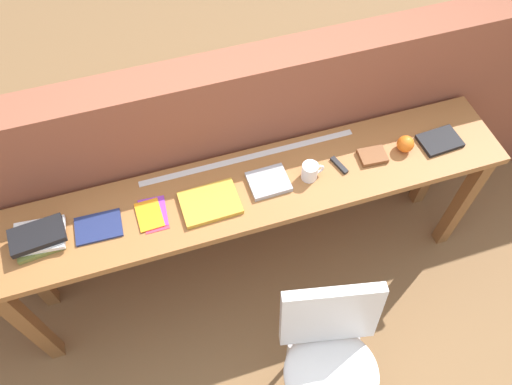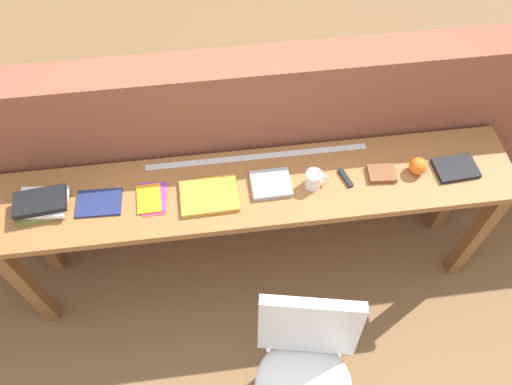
{
  "view_description": "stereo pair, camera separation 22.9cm",
  "coord_description": "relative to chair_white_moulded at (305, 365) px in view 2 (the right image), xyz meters",
  "views": [
    {
      "loc": [
        -0.38,
        -0.96,
        2.8
      ],
      "look_at": [
        0.0,
        0.25,
        0.9
      ],
      "focal_mm": 35.0,
      "sensor_mm": 36.0,
      "label": 1
    },
    {
      "loc": [
        -0.16,
        -1.01,
        2.8
      ],
      "look_at": [
        0.0,
        0.25,
        0.9
      ],
      "focal_mm": 35.0,
      "sensor_mm": 36.0,
      "label": 2
    }
  ],
  "objects": [
    {
      "name": "pamphlet_pile_colourful",
      "position": [
        -0.61,
        0.74,
        0.36
      ],
      "size": [
        0.14,
        0.19,
        0.01
      ],
      "color": "#E5334C",
      "rests_on": "sideboard"
    },
    {
      "name": "sideboard",
      "position": [
        -0.13,
        0.75,
        0.21
      ],
      "size": [
        2.5,
        0.44,
        0.88
      ],
      "color": "#996033",
      "rests_on": "ground"
    },
    {
      "name": "book_stack_leftmost",
      "position": [
        -1.1,
        0.75,
        0.39
      ],
      "size": [
        0.24,
        0.19,
        0.07
      ],
      "color": "olive",
      "rests_on": "sideboard"
    },
    {
      "name": "chair_white_moulded",
      "position": [
        0.0,
        0.0,
        0.0
      ],
      "size": [
        0.52,
        0.53,
        0.89
      ],
      "color": "white",
      "rests_on": "ground"
    },
    {
      "name": "book_repair_rightmost",
      "position": [
        0.83,
        0.73,
        0.36
      ],
      "size": [
        0.21,
        0.15,
        0.02
      ],
      "primitive_type": "cube",
      "rotation": [
        0.0,
        0.0,
        0.06
      ],
      "color": "black",
      "rests_on": "sideboard"
    },
    {
      "name": "multitool_folded",
      "position": [
        0.3,
        0.74,
        0.36
      ],
      "size": [
        0.06,
        0.11,
        0.02
      ],
      "primitive_type": "cube",
      "rotation": [
        0.0,
        0.0,
        0.3
      ],
      "color": "black",
      "rests_on": "sideboard"
    },
    {
      "name": "magazine_cycling",
      "position": [
        -0.85,
        0.74,
        0.36
      ],
      "size": [
        0.21,
        0.15,
        0.01
      ],
      "primitive_type": "cube",
      "rotation": [
        0.0,
        0.0,
        -0.04
      ],
      "color": "navy",
      "rests_on": "sideboard"
    },
    {
      "name": "leather_journal_brown",
      "position": [
        0.47,
        0.74,
        0.37
      ],
      "size": [
        0.14,
        0.11,
        0.02
      ],
      "primitive_type": "cube",
      "rotation": [
        0.0,
        0.0,
        -0.07
      ],
      "color": "brown",
      "rests_on": "sideboard"
    },
    {
      "name": "brick_wall_back",
      "position": [
        -0.13,
        1.09,
        0.14
      ],
      "size": [
        6.0,
        0.2,
        1.34
      ],
      "primitive_type": "cube",
      "color": "brown",
      "rests_on": "ground"
    },
    {
      "name": "book_open_centre",
      "position": [
        -0.35,
        0.71,
        0.36
      ],
      "size": [
        0.27,
        0.2,
        0.02
      ],
      "primitive_type": "cube",
      "rotation": [
        0.0,
        0.0,
        0.02
      ],
      "color": "gold",
      "rests_on": "sideboard"
    },
    {
      "name": "mug",
      "position": [
        0.14,
        0.72,
        0.4
      ],
      "size": [
        0.11,
        0.08,
        0.09
      ],
      "color": "white",
      "rests_on": "sideboard"
    },
    {
      "name": "ground_plane",
      "position": [
        -0.13,
        0.45,
        -0.53
      ],
      "size": [
        40.0,
        40.0,
        0.0
      ],
      "primitive_type": "plane",
      "color": "brown"
    },
    {
      "name": "sports_ball_small",
      "position": [
        0.64,
        0.74,
        0.4
      ],
      "size": [
        0.08,
        0.08,
        0.08
      ],
      "primitive_type": "sphere",
      "color": "orange",
      "rests_on": "sideboard"
    },
    {
      "name": "book_grey_hardcover",
      "position": [
        -0.06,
        0.74,
        0.37
      ],
      "size": [
        0.19,
        0.16,
        0.02
      ],
      "primitive_type": "cube",
      "rotation": [
        0.0,
        0.0,
        0.02
      ],
      "color": "#9E9EA3",
      "rests_on": "sideboard"
    },
    {
      "name": "ruler_metal_back_edge",
      "position": [
        -0.1,
        0.92,
        0.35
      ],
      "size": [
        1.08,
        0.03,
        0.0
      ],
      "primitive_type": "cube",
      "color": "silver",
      "rests_on": "sideboard"
    }
  ]
}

